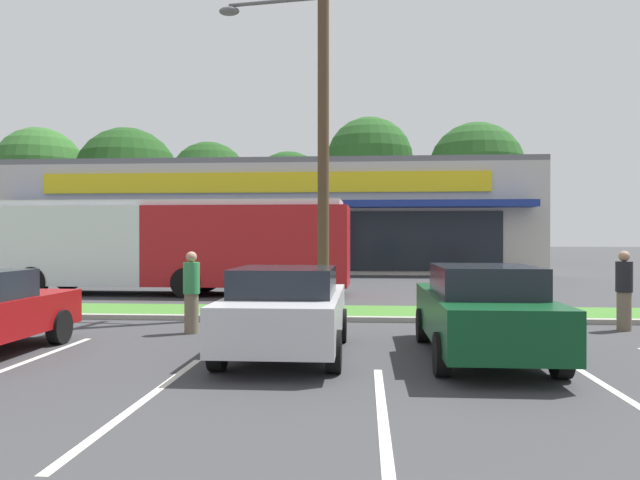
{
  "coord_description": "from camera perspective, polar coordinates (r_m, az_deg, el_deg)",
  "views": [
    {
      "loc": [
        3.23,
        -1.56,
        2.02
      ],
      "look_at": [
        1.8,
        18.1,
        1.9
      ],
      "focal_mm": 33.98,
      "sensor_mm": 36.0,
      "label": 1
    }
  ],
  "objects": [
    {
      "name": "tree_mid",
      "position": [
        49.06,
        -2.97,
        4.76
      ],
      "size": [
        6.14,
        6.14,
        8.88
      ],
      "color": "#473323",
      "rests_on": "ground_plane"
    },
    {
      "name": "city_bus",
      "position": [
        21.75,
        -13.9,
        -0.34
      ],
      "size": [
        12.53,
        2.83,
        3.25
      ],
      "rotation": [
        0.0,
        0.0,
        3.13
      ],
      "color": "#AD191E",
      "rests_on": "ground_plane"
    },
    {
      "name": "parking_stripe_2",
      "position": [
        7.07,
        5.92,
        -16.23
      ],
      "size": [
        0.12,
        4.8,
        0.01
      ],
      "primitive_type": "cube",
      "color": "silver",
      "rests_on": "ground_plane"
    },
    {
      "name": "tree_far_left",
      "position": [
        53.76,
        -24.92,
        5.81
      ],
      "size": [
        7.13,
        7.13,
        10.76
      ],
      "color": "#473323",
      "rests_on": "ground_plane"
    },
    {
      "name": "car_4",
      "position": [
        10.36,
        -3.2,
        -6.56
      ],
      "size": [
        1.97,
        4.23,
        1.5
      ],
      "rotation": [
        0.0,
        0.0,
        1.57
      ],
      "color": "#B7B7BC",
      "rests_on": "ground_plane"
    },
    {
      "name": "parking_stripe_0",
      "position": [
        10.84,
        -26.43,
        -10.42
      ],
      "size": [
        0.12,
        4.8,
        0.01
      ],
      "primitive_type": "cube",
      "color": "silver",
      "rests_on": "ground_plane"
    },
    {
      "name": "tree_left",
      "position": [
        51.5,
        -17.7,
        5.51
      ],
      "size": [
        8.22,
        8.22,
        10.79
      ],
      "color": "#473323",
      "rests_on": "ground_plane"
    },
    {
      "name": "grass_median",
      "position": [
        16.01,
        -7.56,
        -6.7
      ],
      "size": [
        56.0,
        2.2,
        0.12
      ],
      "primitive_type": "cube",
      "color": "#427A2D",
      "rests_on": "ground_plane"
    },
    {
      "name": "storefront_building",
      "position": [
        37.18,
        -4.16,
        2.03
      ],
      "size": [
        29.76,
        11.75,
        6.24
      ],
      "color": "#BCB7AD",
      "rests_on": "ground_plane"
    },
    {
      "name": "curb_lip",
      "position": [
        14.83,
        -8.52,
        -7.26
      ],
      "size": [
        56.0,
        0.24,
        0.12
      ],
      "primitive_type": "cube",
      "color": "#99968C",
      "rests_on": "ground_plane"
    },
    {
      "name": "pedestrian_near_bench",
      "position": [
        12.93,
        -12.02,
        -4.83
      ],
      "size": [
        0.34,
        0.34,
        1.71
      ],
      "rotation": [
        0.0,
        0.0,
        0.94
      ],
      "color": "#726651",
      "rests_on": "ground_plane"
    },
    {
      "name": "parking_stripe_3",
      "position": [
        10.21,
        23.13,
        -11.08
      ],
      "size": [
        0.12,
        4.8,
        0.01
      ],
      "primitive_type": "cube",
      "color": "silver",
      "rests_on": "ground_plane"
    },
    {
      "name": "parking_stripe_1",
      "position": [
        8.03,
        -16.19,
        -14.23
      ],
      "size": [
        0.12,
        4.8,
        0.01
      ],
      "primitive_type": "cube",
      "color": "silver",
      "rests_on": "ground_plane"
    },
    {
      "name": "tree_mid_right",
      "position": [
        47.01,
        4.69,
        7.44
      ],
      "size": [
        6.66,
        6.66,
        11.18
      ],
      "color": "#473323",
      "rests_on": "ground_plane"
    },
    {
      "name": "utility_pole",
      "position": [
        16.33,
        -0.13,
        14.76
      ],
      "size": [
        3.1,
        2.39,
        11.47
      ],
      "color": "#4C3826",
      "rests_on": "ground_plane"
    },
    {
      "name": "tree_mid_left",
      "position": [
        49.75,
        -10.42,
        5.43
      ],
      "size": [
        6.37,
        6.37,
        9.64
      ],
      "color": "#473323",
      "rests_on": "ground_plane"
    },
    {
      "name": "pedestrian_by_pole",
      "position": [
        14.56,
        26.72,
        -4.27
      ],
      "size": [
        0.34,
        0.34,
        1.71
      ],
      "rotation": [
        0.0,
        0.0,
        2.74
      ],
      "color": "#726651",
      "rests_on": "ground_plane"
    },
    {
      "name": "car_5",
      "position": [
        10.46,
        15.03,
        -6.41
      ],
      "size": [
        1.89,
        4.61,
        1.55
      ],
      "rotation": [
        0.0,
        0.0,
        1.57
      ],
      "color": "#0C3F1E",
      "rests_on": "ground_plane"
    },
    {
      "name": "tree_right",
      "position": [
        45.27,
        14.52,
        6.38
      ],
      "size": [
        6.86,
        6.86,
        10.24
      ],
      "color": "#473323",
      "rests_on": "ground_plane"
    }
  ]
}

